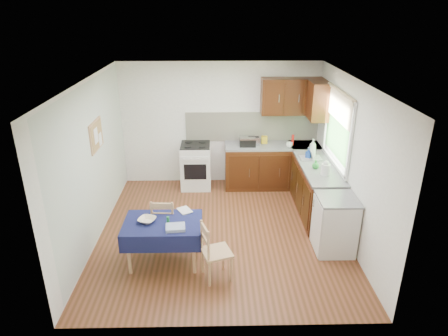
{
  "coord_description": "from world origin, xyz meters",
  "views": [
    {
      "loc": [
        -0.09,
        -5.73,
        3.53
      ],
      "look_at": [
        0.04,
        0.07,
        1.12
      ],
      "focal_mm": 32.0,
      "sensor_mm": 36.0,
      "label": 1
    }
  ],
  "objects_px": {
    "chair_near": "(214,250)",
    "sandwich_press": "(247,141)",
    "kettle": "(326,169)",
    "toaster": "(253,141)",
    "dining_table": "(163,229)",
    "chair_far": "(164,222)",
    "dish_rack": "(311,157)"
  },
  "relations": [
    {
      "from": "dining_table",
      "to": "dish_rack",
      "type": "xyz_separation_m",
      "value": [
        2.49,
        1.82,
        0.36
      ]
    },
    {
      "from": "dining_table",
      "to": "chair_far",
      "type": "xyz_separation_m",
      "value": [
        -0.03,
        0.36,
        -0.11
      ]
    },
    {
      "from": "toaster",
      "to": "sandwich_press",
      "type": "relative_size",
      "value": 0.79
    },
    {
      "from": "chair_near",
      "to": "dish_rack",
      "type": "xyz_separation_m",
      "value": [
        1.77,
        2.21,
        0.47
      ]
    },
    {
      "from": "dining_table",
      "to": "chair_far",
      "type": "relative_size",
      "value": 1.29
    },
    {
      "from": "dining_table",
      "to": "sandwich_press",
      "type": "distance_m",
      "value": 2.95
    },
    {
      "from": "kettle",
      "to": "toaster",
      "type": "bearing_deg",
      "value": 125.06
    },
    {
      "from": "sandwich_press",
      "to": "chair_far",
      "type": "bearing_deg",
      "value": -99.56
    },
    {
      "from": "toaster",
      "to": "dining_table",
      "type": "bearing_deg",
      "value": -113.35
    },
    {
      "from": "toaster",
      "to": "sandwich_press",
      "type": "distance_m",
      "value": 0.12
    },
    {
      "from": "dining_table",
      "to": "chair_near",
      "type": "bearing_deg",
      "value": -46.45
    },
    {
      "from": "toaster",
      "to": "kettle",
      "type": "bearing_deg",
      "value": -48.06
    },
    {
      "from": "kettle",
      "to": "chair_near",
      "type": "bearing_deg",
      "value": -141.43
    },
    {
      "from": "chair_near",
      "to": "sandwich_press",
      "type": "xyz_separation_m",
      "value": [
        0.67,
        2.96,
        0.54
      ]
    },
    {
      "from": "toaster",
      "to": "dish_rack",
      "type": "distance_m",
      "value": 1.25
    },
    {
      "from": "chair_far",
      "to": "dish_rack",
      "type": "distance_m",
      "value": 2.95
    },
    {
      "from": "sandwich_press",
      "to": "dish_rack",
      "type": "distance_m",
      "value": 1.33
    },
    {
      "from": "chair_far",
      "to": "kettle",
      "type": "xyz_separation_m",
      "value": [
        2.59,
        0.72,
        0.56
      ]
    },
    {
      "from": "chair_near",
      "to": "toaster",
      "type": "xyz_separation_m",
      "value": [
        0.79,
        2.98,
        0.54
      ]
    },
    {
      "from": "sandwich_press",
      "to": "toaster",
      "type": "bearing_deg",
      "value": 33.35
    },
    {
      "from": "chair_far",
      "to": "chair_near",
      "type": "height_order",
      "value": "chair_far"
    },
    {
      "from": "dining_table",
      "to": "sandwich_press",
      "type": "xyz_separation_m",
      "value": [
        1.39,
        2.57,
        0.43
      ]
    },
    {
      "from": "chair_far",
      "to": "chair_near",
      "type": "bearing_deg",
      "value": 138.47
    },
    {
      "from": "chair_far",
      "to": "chair_near",
      "type": "relative_size",
      "value": 1.01
    },
    {
      "from": "chair_far",
      "to": "toaster",
      "type": "bearing_deg",
      "value": -121.09
    },
    {
      "from": "dining_table",
      "to": "dish_rack",
      "type": "bearing_deg",
      "value": 17.93
    },
    {
      "from": "dining_table",
      "to": "chair_far",
      "type": "height_order",
      "value": "chair_far"
    },
    {
      "from": "chair_far",
      "to": "sandwich_press",
      "type": "relative_size",
      "value": 2.75
    },
    {
      "from": "dining_table",
      "to": "chair_near",
      "type": "xyz_separation_m",
      "value": [
        0.72,
        -0.39,
        -0.11
      ]
    },
    {
      "from": "chair_near",
      "to": "toaster",
      "type": "bearing_deg",
      "value": -33.25
    },
    {
      "from": "chair_near",
      "to": "sandwich_press",
      "type": "relative_size",
      "value": 2.73
    },
    {
      "from": "chair_near",
      "to": "toaster",
      "type": "distance_m",
      "value": 3.13
    }
  ]
}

